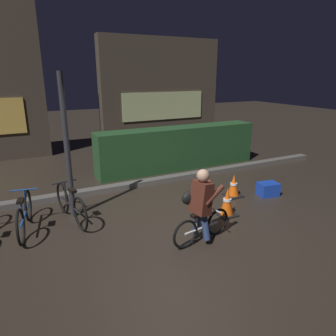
{
  "coord_description": "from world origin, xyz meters",
  "views": [
    {
      "loc": [
        -2.35,
        -4.47,
        2.65
      ],
      "look_at": [
        0.2,
        0.6,
        0.9
      ],
      "focal_mm": 32.74,
      "sensor_mm": 36.0,
      "label": 1
    }
  ],
  "objects": [
    {
      "name": "storefront_right",
      "position": [
        3.21,
        7.2,
        2.01
      ],
      "size": [
        5.09,
        0.54,
        4.04
      ],
      "color": "#42382D",
      "rests_on": "ground"
    },
    {
      "name": "cyclist",
      "position": [
        0.13,
        -0.69,
        0.63
      ],
      "size": [
        1.18,
        0.5,
        1.25
      ],
      "rotation": [
        0.0,
        0.0,
        0.16
      ],
      "color": "black",
      "rests_on": "ground"
    },
    {
      "name": "hedge_row",
      "position": [
        1.8,
        3.1,
        0.6
      ],
      "size": [
        4.8,
        0.7,
        1.2
      ],
      "primitive_type": "cube",
      "color": "#214723",
      "rests_on": "ground"
    },
    {
      "name": "ground_plane",
      "position": [
        0.0,
        0.0,
        0.0
      ],
      "size": [
        40.0,
        40.0,
        0.0
      ],
      "primitive_type": "plane",
      "color": "#2D261E"
    },
    {
      "name": "parked_bike_center_left",
      "position": [
        -1.61,
        1.02,
        0.32
      ],
      "size": [
        0.46,
        1.52,
        0.71
      ],
      "rotation": [
        0.0,
        0.0,
        1.75
      ],
      "color": "black",
      "rests_on": "ground"
    },
    {
      "name": "street_post",
      "position": [
        -1.56,
        1.2,
        1.35
      ],
      "size": [
        0.1,
        0.1,
        2.7
      ],
      "primitive_type": "cylinder",
      "color": "#2D2D33",
      "rests_on": "ground"
    },
    {
      "name": "blue_crate",
      "position": [
        2.59,
        0.3,
        0.15
      ],
      "size": [
        0.48,
        0.39,
        0.3
      ],
      "primitive_type": "cube",
      "rotation": [
        0.0,
        0.0,
        -0.16
      ],
      "color": "#193DB7",
      "rests_on": "ground"
    },
    {
      "name": "traffic_cone_far",
      "position": [
        1.86,
        0.62,
        0.24
      ],
      "size": [
        0.36,
        0.36,
        0.51
      ],
      "color": "black",
      "rests_on": "ground"
    },
    {
      "name": "sidewalk_curb",
      "position": [
        0.0,
        2.2,
        0.06
      ],
      "size": [
        12.0,
        0.24,
        0.12
      ],
      "primitive_type": "cube",
      "color": "#56544F",
      "rests_on": "ground"
    },
    {
      "name": "parked_bike_left_mid",
      "position": [
        -2.4,
        0.96,
        0.32
      ],
      "size": [
        0.46,
        1.49,
        0.7
      ],
      "rotation": [
        0.0,
        0.0,
        1.4
      ],
      "color": "black",
      "rests_on": "ground"
    },
    {
      "name": "traffic_cone_near",
      "position": [
        1.13,
        -0.1,
        0.27
      ],
      "size": [
        0.36,
        0.36,
        0.56
      ],
      "color": "black",
      "rests_on": "ground"
    }
  ]
}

